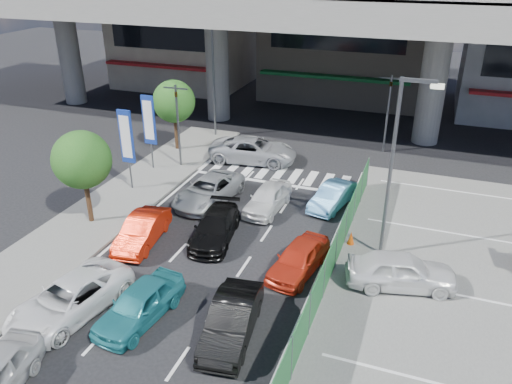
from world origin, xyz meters
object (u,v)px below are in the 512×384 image
at_px(traffic_light_left, 177,106).
at_px(sedan_white_mid_left, 70,298).
at_px(traffic_light_right, 390,95).
at_px(traffic_cone, 351,238).
at_px(wagon_silver_front_left, 209,190).
at_px(taxi_teal_mid, 140,304).
at_px(sedan_black_mid, 215,227).
at_px(street_lamp_right, 397,156).
at_px(kei_truck_front_right, 332,196).
at_px(crossing_wagon_silver, 253,150).
at_px(signboard_far, 149,122).
at_px(sedan_white_front_mid, 268,198).
at_px(street_lamp_left, 216,71).
at_px(taxi_orange_left, 142,231).
at_px(hatch_black_mid_right, 232,320).
at_px(tree_far, 174,102).
at_px(parked_sedan_white, 401,270).
at_px(taxi_orange_right, 299,259).
at_px(signboard_near, 126,139).
at_px(tree_near, 82,160).

xyz_separation_m(traffic_light_left, sedan_white_mid_left, (2.86, -14.09, -3.25)).
xyz_separation_m(traffic_light_right, traffic_cone, (0.10, -12.64, -3.56)).
bearing_deg(traffic_cone, wagon_silver_front_left, 167.59).
height_order(taxi_teal_mid, sedan_black_mid, taxi_teal_mid).
height_order(street_lamp_right, kei_truck_front_right, street_lamp_right).
bearing_deg(crossing_wagon_silver, sedan_white_mid_left, 168.73).
relative_size(signboard_far, sedan_white_front_mid, 1.20).
height_order(street_lamp_right, signboard_far, street_lamp_right).
height_order(traffic_light_left, street_lamp_left, street_lamp_left).
height_order(street_lamp_left, kei_truck_front_right, street_lamp_left).
bearing_deg(sedan_white_mid_left, traffic_light_left, 111.51).
xyz_separation_m(taxi_teal_mid, traffic_cone, (6.34, 7.84, -0.31)).
distance_m(traffic_light_left, taxi_orange_left, 9.76).
relative_size(taxi_orange_left, wagon_silver_front_left, 0.82).
relative_size(taxi_teal_mid, kei_truck_front_right, 1.10).
bearing_deg(traffic_cone, hatch_black_mid_right, -110.61).
bearing_deg(wagon_silver_front_left, crossing_wagon_silver, 94.60).
height_order(street_lamp_right, sedan_black_mid, street_lamp_right).
bearing_deg(tree_far, sedan_white_front_mid, -35.32).
bearing_deg(sedan_white_front_mid, sedan_black_mid, -106.04).
relative_size(taxi_teal_mid, hatch_black_mid_right, 0.97).
height_order(sedan_black_mid, wagon_silver_front_left, wagon_silver_front_left).
height_order(street_lamp_right, parked_sedan_white, street_lamp_right).
xyz_separation_m(hatch_black_mid_right, taxi_orange_right, (1.13, 4.60, -0.03)).
bearing_deg(street_lamp_left, traffic_cone, -44.29).
bearing_deg(sedan_white_front_mid, signboard_near, -173.41).
relative_size(street_lamp_right, crossing_wagon_silver, 1.44).
relative_size(tree_near, kei_truck_front_right, 1.30).
distance_m(traffic_light_left, taxi_orange_right, 13.63).
xyz_separation_m(signboard_far, sedan_white_front_mid, (8.44, -2.62, -2.39)).
height_order(street_lamp_left, tree_near, street_lamp_left).
xyz_separation_m(taxi_teal_mid, sedan_black_mid, (0.25, 6.15, -0.06)).
relative_size(tree_far, taxi_teal_mid, 1.19).
relative_size(traffic_light_left, parked_sedan_white, 1.19).
relative_size(sedan_white_mid_left, parked_sedan_white, 1.14).
distance_m(taxi_teal_mid, wagon_silver_front_left, 9.76).
bearing_deg(sedan_black_mid, traffic_light_left, 118.54).
xyz_separation_m(traffic_light_left, crossing_wagon_silver, (4.00, 2.37, -3.16)).
distance_m(taxi_orange_right, traffic_cone, 3.38).
xyz_separation_m(signboard_near, taxi_orange_right, (11.11, -4.54, -2.41)).
relative_size(hatch_black_mid_right, sedan_black_mid, 0.97).
relative_size(signboard_far, taxi_orange_right, 1.22).
bearing_deg(taxi_orange_right, crossing_wagon_silver, 129.34).
xyz_separation_m(sedan_white_mid_left, traffic_cone, (8.94, 8.45, -0.31)).
bearing_deg(taxi_orange_left, sedan_white_front_mid, 41.99).
height_order(tree_far, sedan_white_front_mid, tree_far).
relative_size(signboard_near, crossing_wagon_silver, 0.85).
xyz_separation_m(traffic_light_left, wagon_silver_front_left, (3.75, -3.86, -3.26)).
bearing_deg(street_lamp_left, taxi_teal_mid, -74.00).
bearing_deg(signboard_far, traffic_light_right, 31.43).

